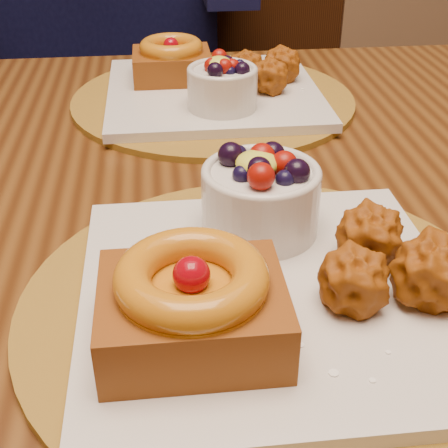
{
  "coord_description": "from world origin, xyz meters",
  "views": [
    {
      "loc": [
        -0.01,
        -0.52,
        1.06
      ],
      "look_at": [
        0.03,
        -0.11,
        0.8
      ],
      "focal_mm": 50.0,
      "sensor_mm": 36.0,
      "label": 1
    }
  ],
  "objects": [
    {
      "name": "place_setting_far",
      "position": [
        0.06,
        0.28,
        0.78
      ],
      "size": [
        0.38,
        0.38,
        0.08
      ],
      "color": "brown",
      "rests_on": "dining_table"
    },
    {
      "name": "chair_far",
      "position": [
        0.11,
        0.74,
        0.55
      ],
      "size": [
        0.62,
        0.62,
        1.0
      ],
      "rotation": [
        0.0,
        0.0,
        -0.37
      ],
      "color": "black",
      "rests_on": "ground"
    },
    {
      "name": "dining_table",
      "position": [
        0.06,
        0.06,
        0.68
      ],
      "size": [
        1.6,
        0.9,
        0.76
      ],
      "color": "#391D0A",
      "rests_on": "ground"
    },
    {
      "name": "place_setting_near",
      "position": [
        0.06,
        -0.15,
        0.78
      ],
      "size": [
        0.38,
        0.38,
        0.09
      ],
      "color": "brown",
      "rests_on": "dining_table"
    }
  ]
}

